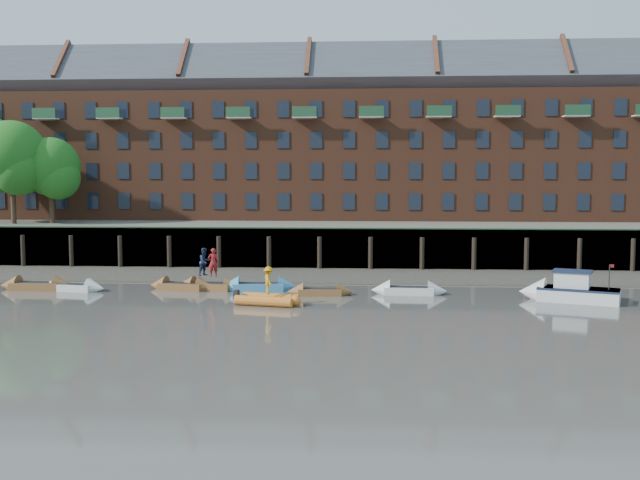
# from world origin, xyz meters

# --- Properties ---
(ground) EXTENTS (220.00, 220.00, 0.00)m
(ground) POSITION_xyz_m (0.00, 0.00, 0.00)
(ground) COLOR #57534C
(ground) RESTS_ON ground
(foreshore) EXTENTS (110.00, 8.00, 0.50)m
(foreshore) POSITION_xyz_m (0.00, 18.00, 0.00)
(foreshore) COLOR #3D382F
(foreshore) RESTS_ON ground
(mud_band) EXTENTS (110.00, 1.60, 0.10)m
(mud_band) POSITION_xyz_m (0.00, 14.60, 0.00)
(mud_band) COLOR #4C4336
(mud_band) RESTS_ON ground
(river_wall) EXTENTS (110.00, 1.23, 3.30)m
(river_wall) POSITION_xyz_m (-0.00, 22.38, 1.59)
(river_wall) COLOR #2D2A26
(river_wall) RESTS_ON ground
(bank_terrace) EXTENTS (110.00, 28.00, 3.20)m
(bank_terrace) POSITION_xyz_m (0.00, 36.00, 1.60)
(bank_terrace) COLOR #5E594D
(bank_terrace) RESTS_ON ground
(apartment_terrace) EXTENTS (80.60, 15.56, 20.98)m
(apartment_terrace) POSITION_xyz_m (-0.00, 36.99, 12.82)
(apartment_terrace) COLOR brown
(apartment_terrace) RESTS_ON bank_terrace
(tree_cluster) EXTENTS (11.76, 7.74, 9.40)m
(tree_cluster) POSITION_xyz_m (-25.62, 27.35, 9.00)
(tree_cluster) COLOR #3A281C
(tree_cluster) RESTS_ON bank_terrace
(rowboat_0) EXTENTS (4.97, 1.51, 1.44)m
(rowboat_0) POSITION_xyz_m (-15.61, 10.25, 0.25)
(rowboat_0) COLOR brown
(rowboat_0) RESTS_ON ground
(rowboat_1) EXTENTS (4.57, 2.01, 1.28)m
(rowboat_1) POSITION_xyz_m (-13.11, 10.01, 0.23)
(rowboat_1) COLOR silver
(rowboat_1) RESTS_ON ground
(rowboat_2) EXTENTS (4.69, 2.08, 1.31)m
(rowboat_2) POSITION_xyz_m (-6.20, 10.90, 0.23)
(rowboat_2) COLOR brown
(rowboat_2) RESTS_ON ground
(rowboat_3) EXTENTS (4.73, 2.16, 1.32)m
(rowboat_3) POSITION_xyz_m (-4.39, 10.99, 0.23)
(rowboat_3) COLOR brown
(rowboat_3) RESTS_ON ground
(rowboat_4) EXTENTS (5.14, 2.01, 1.45)m
(rowboat_4) POSITION_xyz_m (-1.20, 10.86, 0.26)
(rowboat_4) COLOR teal
(rowboat_4) RESTS_ON ground
(rowboat_5) EXTENTS (4.19, 1.41, 1.20)m
(rowboat_5) POSITION_xyz_m (2.89, 9.32, 0.21)
(rowboat_5) COLOR brown
(rowboat_5) RESTS_ON ground
(rowboat_6) EXTENTS (4.80, 1.65, 1.37)m
(rowboat_6) POSITION_xyz_m (8.41, 10.01, 0.24)
(rowboat_6) COLOR silver
(rowboat_6) RESTS_ON ground
(rib_tender) EXTENTS (3.87, 2.49, 0.65)m
(rib_tender) POSITION_xyz_m (0.22, 5.75, 0.28)
(rib_tender) COLOR orange
(rib_tender) RESTS_ON ground
(motor_launch) EXTENTS (5.99, 3.75, 2.35)m
(motor_launch) POSITION_xyz_m (17.31, 8.19, 0.60)
(motor_launch) COLOR silver
(motor_launch) RESTS_ON ground
(person_rower_a) EXTENTS (0.77, 0.62, 1.84)m
(person_rower_a) POSITION_xyz_m (-4.15, 10.94, 1.81)
(person_rower_a) COLOR maroon
(person_rower_a) RESTS_ON rowboat_3
(person_rower_b) EXTENTS (1.08, 1.13, 1.84)m
(person_rower_b) POSITION_xyz_m (-4.76, 11.17, 1.81)
(person_rower_b) COLOR #19233F
(person_rower_b) RESTS_ON rowboat_3
(person_rib_crew) EXTENTS (0.89, 1.16, 1.59)m
(person_rib_crew) POSITION_xyz_m (0.17, 5.80, 1.40)
(person_rib_crew) COLOR orange
(person_rib_crew) RESTS_ON rib_tender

